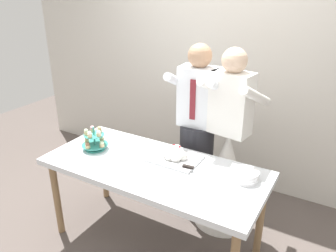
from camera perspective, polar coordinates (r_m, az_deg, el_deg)
ground_plane at (r=3.17m, az=-2.23°, el=-18.92°), size 8.00×8.00×0.00m
rear_wall at (r=3.65m, az=9.26°, el=12.24°), size 5.20×0.10×2.90m
dessert_table at (r=2.75m, az=-2.46°, el=-8.05°), size 1.80×0.80×0.78m
cupcake_stand at (r=2.99m, az=-12.38°, el=-2.34°), size 0.23×0.23×0.21m
main_cake_tray at (r=2.78m, az=1.10°, el=-4.96°), size 0.44×0.31×0.12m
plate_stack at (r=2.57m, az=13.06°, el=-8.20°), size 0.19×0.19×0.08m
person_groom at (r=3.17m, az=4.89°, el=-2.64°), size 0.48×0.51×1.66m
person_bride at (r=3.12m, az=9.84°, el=-6.80°), size 0.56×0.56×1.66m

